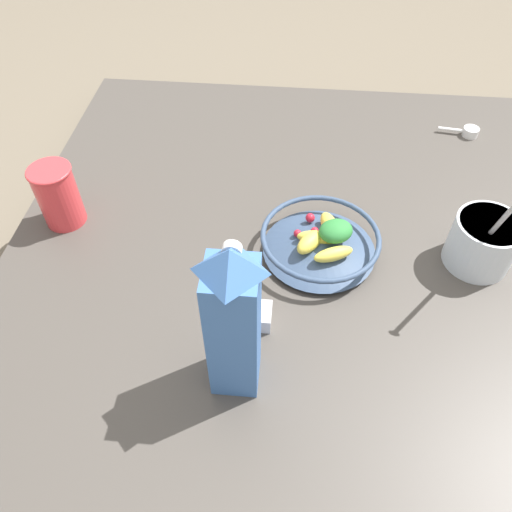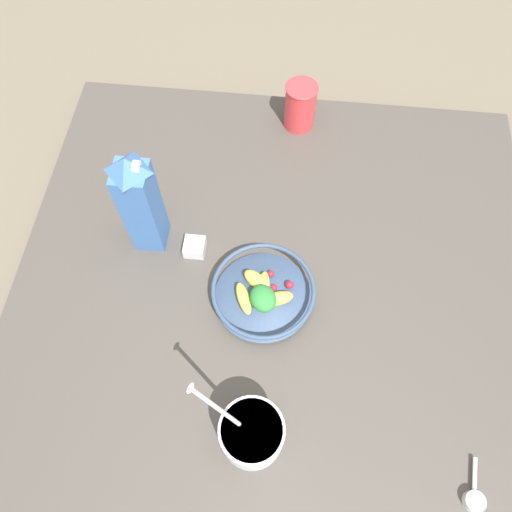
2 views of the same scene
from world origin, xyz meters
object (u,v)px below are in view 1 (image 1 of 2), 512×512
Objects in this scene: spice_jar at (257,316)px; drinking_cup at (58,195)px; milk_carton at (233,322)px; yogurt_tub at (484,240)px; fruit_bowl at (321,241)px.

drinking_cup is at bearing -27.43° from spice_jar.
milk_carton is 0.17m from spice_jar.
yogurt_tub is at bearing -146.35° from milk_carton.
fruit_bowl is 0.20m from spice_jar.
drinking_cup is 2.73× the size of spice_jar.
drinking_cup is at bearing -2.70° from yogurt_tub.
yogurt_tub reaches higher than spice_jar.
yogurt_tub is (-0.42, -0.28, -0.09)m from milk_carton.
yogurt_tub is 0.44m from spice_jar.
drinking_cup is 0.47m from spice_jar.
drinking_cup reaches higher than fruit_bowl.
yogurt_tub is at bearing -156.19° from spice_jar.
milk_carton is 1.20× the size of yogurt_tub.
yogurt_tub is 5.16× the size of spice_jar.
milk_carton reaches higher than drinking_cup.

